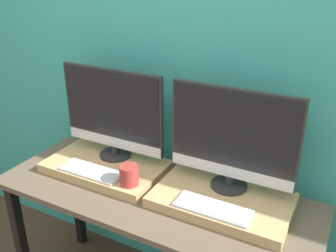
{
  "coord_description": "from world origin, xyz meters",
  "views": [
    {
      "loc": [
        0.78,
        -1.02,
        1.82
      ],
      "look_at": [
        0.0,
        0.45,
        1.08
      ],
      "focal_mm": 40.0,
      "sensor_mm": 36.0,
      "label": 1
    }
  ],
  "objects_px": {
    "monitor_left": "(113,112)",
    "mug": "(129,175)",
    "keyboard_left": "(92,171)",
    "keyboard_right": "(213,208)",
    "monitor_right": "(232,137)"
  },
  "relations": [
    {
      "from": "mug",
      "to": "keyboard_right",
      "type": "bearing_deg",
      "value": 0.0
    },
    {
      "from": "monitor_left",
      "to": "mug",
      "type": "distance_m",
      "value": 0.37
    },
    {
      "from": "monitor_left",
      "to": "monitor_right",
      "type": "xyz_separation_m",
      "value": [
        0.66,
        0.0,
        0.0
      ]
    },
    {
      "from": "monitor_left",
      "to": "monitor_right",
      "type": "bearing_deg",
      "value": 0.0
    },
    {
      "from": "monitor_left",
      "to": "mug",
      "type": "xyz_separation_m",
      "value": [
        0.23,
        -0.21,
        -0.21
      ]
    },
    {
      "from": "keyboard_left",
      "to": "mug",
      "type": "bearing_deg",
      "value": 0.0
    },
    {
      "from": "monitor_left",
      "to": "keyboard_left",
      "type": "xyz_separation_m",
      "value": [
        0.0,
        -0.21,
        -0.25
      ]
    },
    {
      "from": "monitor_left",
      "to": "mug",
      "type": "height_order",
      "value": "monitor_left"
    },
    {
      "from": "monitor_left",
      "to": "keyboard_left",
      "type": "distance_m",
      "value": 0.32
    },
    {
      "from": "mug",
      "to": "keyboard_right",
      "type": "relative_size",
      "value": 0.29
    },
    {
      "from": "mug",
      "to": "keyboard_right",
      "type": "xyz_separation_m",
      "value": [
        0.43,
        0.0,
        -0.04
      ]
    },
    {
      "from": "monitor_left",
      "to": "monitor_right",
      "type": "distance_m",
      "value": 0.66
    },
    {
      "from": "keyboard_left",
      "to": "keyboard_right",
      "type": "height_order",
      "value": "same"
    },
    {
      "from": "monitor_left",
      "to": "monitor_right",
      "type": "height_order",
      "value": "same"
    },
    {
      "from": "monitor_right",
      "to": "keyboard_right",
      "type": "relative_size",
      "value": 1.78
    }
  ]
}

